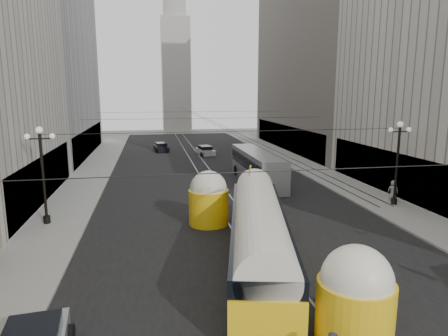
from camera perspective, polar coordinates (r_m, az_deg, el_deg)
name	(u,v)px	position (r m, az deg, el deg)	size (l,w,h in m)	color
road	(206,174)	(42.63, -2.54, -0.92)	(20.00, 85.00, 0.02)	black
sidewalk_left	(94,171)	(46.12, -18.09, -0.46)	(4.00, 72.00, 0.15)	gray
sidewalk_right	(301,164)	(48.96, 10.94, 0.51)	(4.00, 72.00, 0.15)	gray
rail_left	(199,175)	(42.54, -3.54, -0.96)	(0.12, 85.00, 0.04)	gray
rail_right	(213,174)	(42.74, -1.55, -0.89)	(0.12, 85.00, 0.04)	gray
building_left_far	(35,47)	(58.92, -25.36, 15.31)	(12.60, 28.60, 28.60)	#999999
building_right_far	(327,39)	(62.83, 14.49, 17.48)	(12.60, 32.60, 32.60)	#514C47
distant_tower	(176,62)	(89.26, -6.93, 14.79)	(6.00, 6.00, 31.36)	#B2AFA8
lamppost_left_mid	(43,170)	(28.19, -24.49, -0.23)	(1.86, 0.44, 6.37)	black
lamppost_right_mid	(397,158)	(32.83, 23.54, 1.29)	(1.86, 0.44, 6.37)	black
catenary	(208,120)	(40.85, -2.25, 6.90)	(25.00, 72.00, 0.23)	black
streetcar	(259,232)	(20.29, 4.98, -9.04)	(5.76, 16.34, 3.66)	yellow
city_bus	(257,166)	(38.65, 4.78, 0.34)	(2.79, 11.95, 3.03)	#A1A3A6
sedan_white_far	(205,151)	(55.84, -2.70, 2.48)	(2.40, 4.30, 1.28)	silver
sedan_dark_far	(161,147)	(60.07, -8.98, 2.94)	(2.27, 4.23, 1.27)	black
pedestrian_crossing_b	(333,309)	(16.17, 15.25, -18.84)	(0.75, 0.58, 1.54)	beige
pedestrian_sidewalk_right	(393,191)	(34.43, 22.99, -2.99)	(0.80, 0.49, 1.63)	gray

